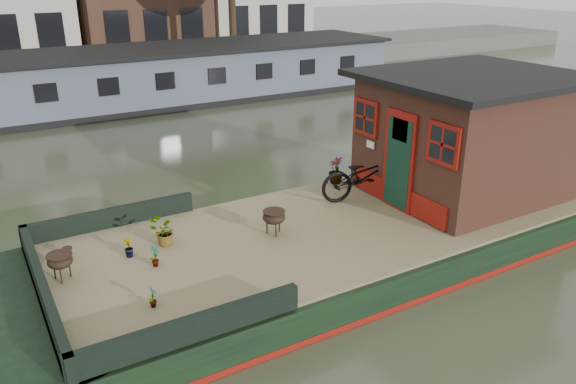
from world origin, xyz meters
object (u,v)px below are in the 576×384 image
brazier_front (274,222)px  bicycle (365,175)px  cabin (468,133)px  brazier_rear (61,267)px  potted_plant_a (155,256)px

brazier_front → bicycle: bearing=12.3°
cabin → brazier_rear: size_ratio=9.43×
brazier_rear → bicycle: bearing=2.5°
bicycle → brazier_front: 2.43m
potted_plant_a → cabin: bearing=-1.1°
cabin → bicycle: bearing=160.7°
potted_plant_a → brazier_front: brazier_front is taller
potted_plant_a → brazier_rear: bearing=166.7°
cabin → bicycle: 2.23m
potted_plant_a → brazier_rear: size_ratio=0.86×
bicycle → cabin: bearing=-98.1°
brazier_front → brazier_rear: bearing=175.8°
brazier_front → brazier_rear: 3.45m
brazier_rear → potted_plant_a: bearing=-13.3°
potted_plant_a → brazier_front: size_ratio=0.82×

